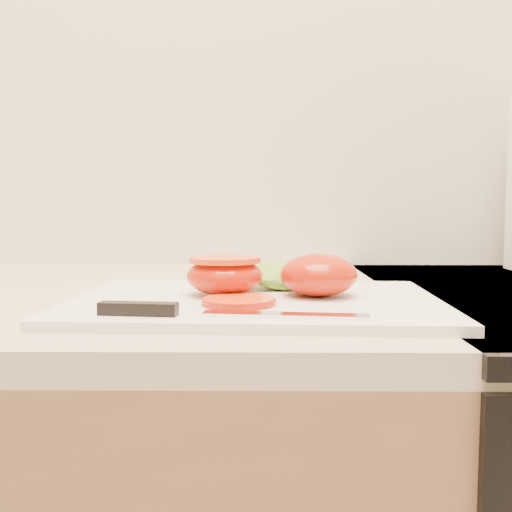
{
  "coord_description": "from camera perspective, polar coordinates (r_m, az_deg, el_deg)",
  "views": [
    {
      "loc": [
        0.0,
        0.93,
        1.04
      ],
      "look_at": [
        -0.0,
        1.56,
        0.99
      ],
      "focal_mm": 40.0,
      "sensor_mm": 36.0,
      "label": 1
    }
  ],
  "objects": [
    {
      "name": "knife",
      "position": [
        0.53,
        -6.08,
        -5.51
      ],
      "size": [
        0.25,
        0.04,
        0.01
      ],
      "rotation": [
        0.0,
        0.0,
        -0.11
      ],
      "color": "silver",
      "rests_on": "cutting_board"
    },
    {
      "name": "tomato_half_cut",
      "position": [
        0.65,
        -3.14,
        -1.84
      ],
      "size": [
        0.09,
        0.09,
        0.04
      ],
      "color": "#B91A04",
      "rests_on": "cutting_board"
    },
    {
      "name": "tomato_slice_0",
      "position": [
        0.58,
        -1.72,
        -4.55
      ],
      "size": [
        0.07,
        0.07,
        0.01
      ],
      "primitive_type": "cylinder",
      "color": "#FE6117",
      "rests_on": "cutting_board"
    },
    {
      "name": "tomato_half_dome",
      "position": [
        0.64,
        6.26,
        -1.89
      ],
      "size": [
        0.09,
        0.09,
        0.05
      ],
      "primitive_type": "ellipsoid",
      "color": "#B91A04",
      "rests_on": "cutting_board"
    },
    {
      "name": "lettuce_leaf_0",
      "position": [
        0.72,
        3.02,
        -1.99
      ],
      "size": [
        0.15,
        0.15,
        0.03
      ],
      "primitive_type": "ellipsoid",
      "rotation": [
        0.0,
        0.0,
        0.86
      ],
      "color": "#9AC734",
      "rests_on": "cutting_board"
    },
    {
      "name": "cutting_board",
      "position": [
        0.63,
        -0.01,
        -4.59
      ],
      "size": [
        0.41,
        0.3,
        0.01
      ],
      "primitive_type": "cube",
      "rotation": [
        0.0,
        0.0,
        -0.04
      ],
      "color": "white",
      "rests_on": "counter"
    }
  ]
}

